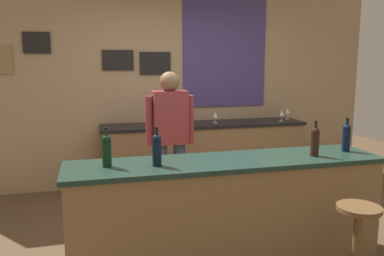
% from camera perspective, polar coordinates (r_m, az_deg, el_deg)
% --- Properties ---
extents(ground_plane, '(10.00, 10.00, 0.00)m').
position_cam_1_polar(ground_plane, '(3.94, 2.91, -16.27)').
color(ground_plane, brown).
extents(back_wall, '(6.00, 0.09, 2.80)m').
position_cam_1_polar(back_wall, '(5.53, -3.16, 6.47)').
color(back_wall, tan).
rests_on(back_wall, ground_plane).
extents(bar_counter, '(2.64, 0.60, 0.92)m').
position_cam_1_polar(bar_counter, '(3.41, 5.04, -12.08)').
color(bar_counter, olive).
rests_on(bar_counter, ground_plane).
extents(side_counter, '(2.77, 0.56, 0.90)m').
position_cam_1_polar(side_counter, '(5.39, 1.75, -4.01)').
color(side_counter, olive).
rests_on(side_counter, ground_plane).
extents(bartender, '(0.52, 0.21, 1.62)m').
position_cam_1_polar(bartender, '(4.17, -3.19, -1.24)').
color(bartender, '#384766').
rests_on(bartender, ground_plane).
extents(bar_stool, '(0.32, 0.32, 0.68)m').
position_cam_1_polar(bar_stool, '(3.24, 22.83, -14.04)').
color(bar_stool, brown).
rests_on(bar_stool, ground_plane).
extents(wine_bottle_a, '(0.07, 0.07, 0.31)m').
position_cam_1_polar(wine_bottle_a, '(3.08, -12.28, -3.04)').
color(wine_bottle_a, black).
rests_on(wine_bottle_a, bar_counter).
extents(wine_bottle_b, '(0.07, 0.07, 0.31)m').
position_cam_1_polar(wine_bottle_b, '(3.05, -5.12, -3.00)').
color(wine_bottle_b, black).
rests_on(wine_bottle_b, bar_counter).
extents(wine_bottle_c, '(0.07, 0.07, 0.31)m').
position_cam_1_polar(wine_bottle_c, '(3.51, 17.40, -1.72)').
color(wine_bottle_c, black).
rests_on(wine_bottle_c, bar_counter).
extents(wine_bottle_d, '(0.07, 0.07, 0.31)m').
position_cam_1_polar(wine_bottle_d, '(3.79, 21.48, -1.14)').
color(wine_bottle_d, black).
rests_on(wine_bottle_d, bar_counter).
extents(wine_glass_a, '(0.07, 0.07, 0.16)m').
position_cam_1_polar(wine_glass_a, '(5.32, 3.40, 1.91)').
color(wine_glass_a, silver).
rests_on(wine_glass_a, side_counter).
extents(wine_glass_b, '(0.07, 0.07, 0.16)m').
position_cam_1_polar(wine_glass_b, '(5.62, 12.88, 2.10)').
color(wine_glass_b, silver).
rests_on(wine_glass_b, side_counter).
extents(wine_glass_c, '(0.07, 0.07, 0.16)m').
position_cam_1_polar(wine_glass_c, '(5.84, 13.68, 2.35)').
color(wine_glass_c, silver).
rests_on(wine_glass_c, side_counter).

